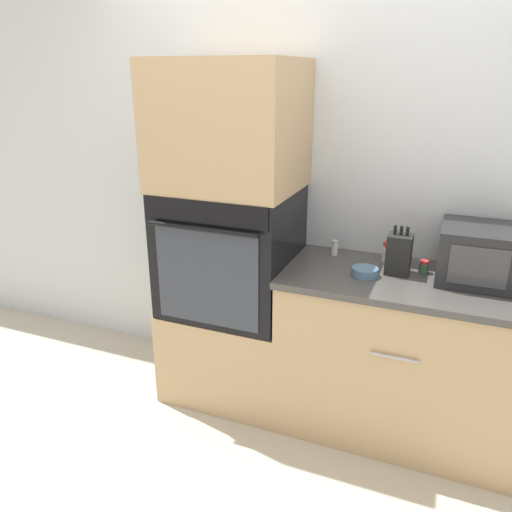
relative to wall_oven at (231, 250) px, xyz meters
The scene contains 12 objects.
ground_plane 1.02m from the wall_oven, 39.43° to the right, with size 12.00×12.00×0.00m, color beige.
wall_back 0.60m from the wall_oven, 42.76° to the left, with size 8.00×0.05×2.50m.
oven_cabinet_base 0.63m from the wall_oven, 90.00° to the left, with size 0.72×0.60×0.55m.
wall_oven is the anchor object (origin of this frame).
oven_cabinet_upper 0.68m from the wall_oven, 90.00° to the left, with size 0.72×0.60×0.65m.
counter_unit 1.06m from the wall_oven, ahead, with size 1.22×0.63×0.89m.
microwave 1.29m from the wall_oven, ahead, with size 0.40×0.37×0.27m.
knife_block 0.91m from the wall_oven, ahead, with size 0.12×0.12×0.25m.
bowl 0.76m from the wall_oven, ahead, with size 0.13×0.13×0.04m.
condiment_jar_near 0.85m from the wall_oven, 13.22° to the left, with size 0.06×0.06×0.11m.
condiment_jar_mid 1.03m from the wall_oven, ahead, with size 0.05×0.05×0.07m.
condiment_jar_far 0.58m from the wall_oven, 19.34° to the left, with size 0.04×0.04×0.08m.
Camera 1 is at (0.75, -2.08, 1.84)m, focal length 35.00 mm.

